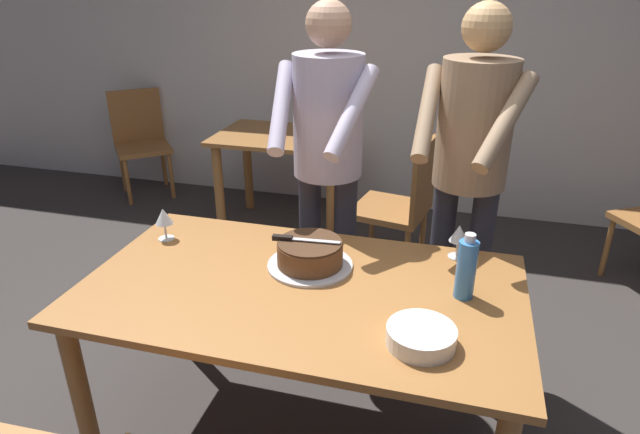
% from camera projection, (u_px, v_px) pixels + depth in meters
% --- Properties ---
extents(back_wall, '(10.00, 0.12, 2.70)m').
position_uv_depth(back_wall, '(403.00, 40.00, 4.12)').
color(back_wall, silver).
rests_on(back_wall, ground_plane).
extents(main_dining_table, '(1.64, 0.93, 0.75)m').
position_uv_depth(main_dining_table, '(302.00, 309.00, 2.05)').
color(main_dining_table, '#9E6633').
rests_on(main_dining_table, ground_plane).
extents(cake_on_platter, '(0.34, 0.34, 0.11)m').
position_uv_depth(cake_on_platter, '(310.00, 255.00, 2.12)').
color(cake_on_platter, silver).
rests_on(cake_on_platter, main_dining_table).
extents(cake_knife, '(0.27, 0.05, 0.02)m').
position_uv_depth(cake_knife, '(292.00, 239.00, 2.11)').
color(cake_knife, silver).
rests_on(cake_knife, cake_on_platter).
extents(plate_stack, '(0.22, 0.22, 0.06)m').
position_uv_depth(plate_stack, '(421.00, 336.00, 1.68)').
color(plate_stack, white).
rests_on(plate_stack, main_dining_table).
extents(wine_glass_near, '(0.08, 0.08, 0.14)m').
position_uv_depth(wine_glass_near, '(459.00, 235.00, 2.17)').
color(wine_glass_near, silver).
rests_on(wine_glass_near, main_dining_table).
extents(wine_glass_far, '(0.08, 0.08, 0.14)m').
position_uv_depth(wine_glass_far, '(164.00, 217.00, 2.32)').
color(wine_glass_far, silver).
rests_on(wine_glass_far, main_dining_table).
extents(water_bottle, '(0.07, 0.07, 0.25)m').
position_uv_depth(water_bottle, '(466.00, 268.00, 1.90)').
color(water_bottle, '#387AC6').
rests_on(water_bottle, main_dining_table).
extents(person_cutting_cake, '(0.47, 0.56, 1.72)m').
position_uv_depth(person_cutting_cake, '(327.00, 149.00, 2.49)').
color(person_cutting_cake, '#2D2D38').
rests_on(person_cutting_cake, ground_plane).
extents(person_standing_beside, '(0.47, 0.58, 1.72)m').
position_uv_depth(person_standing_beside, '(470.00, 158.00, 2.36)').
color(person_standing_beside, '#2D2D38').
rests_on(person_standing_beside, ground_plane).
extents(background_table, '(1.00, 0.70, 0.74)m').
position_uv_depth(background_table, '(285.00, 156.00, 4.00)').
color(background_table, '#9E6633').
rests_on(background_table, ground_plane).
extents(background_chair_1, '(0.62, 0.62, 0.90)m').
position_uv_depth(background_chair_1, '(141.00, 139.00, 4.72)').
color(background_chair_1, '#9E6633').
rests_on(background_chair_1, ground_plane).
extents(background_chair_2, '(0.51, 0.51, 0.90)m').
position_uv_depth(background_chair_2, '(402.00, 203.00, 3.40)').
color(background_chair_2, '#9E6633').
rests_on(background_chair_2, ground_plane).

